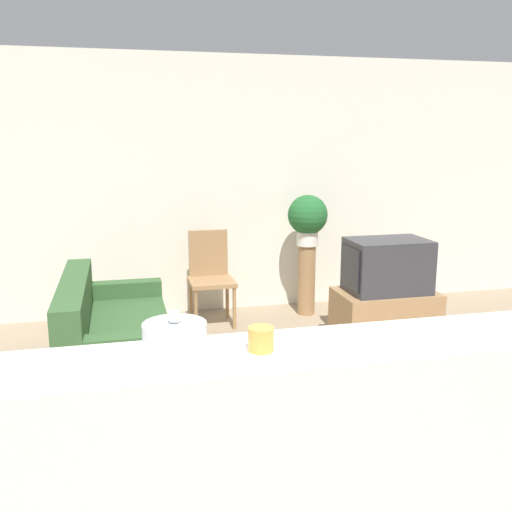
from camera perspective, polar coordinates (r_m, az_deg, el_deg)
ground_plane at (r=3.25m, az=0.58°, el=-23.29°), size 14.00×14.00×0.00m
wall_back at (r=6.07m, az=-7.35°, el=6.87°), size 9.00×0.06×2.70m
couch at (r=4.70m, az=-14.20°, el=-8.23°), size 0.81×1.62×0.79m
tv_stand at (r=5.43m, az=12.76°, el=-5.90°), size 0.90×0.57×0.48m
television at (r=5.30m, az=12.94°, el=-0.95°), size 0.72×0.49×0.48m
wooden_chair at (r=5.77m, az=-4.59°, el=-1.71°), size 0.44×0.44×0.94m
plant_stand at (r=6.09m, az=5.07°, el=-2.39°), size 0.18×0.18×0.75m
potted_plant at (r=5.96m, az=5.19°, el=3.90°), size 0.42×0.42×0.53m
foreground_counter at (r=2.51m, az=3.94°, el=-20.51°), size 2.36×0.44×1.06m
decorative_bowl at (r=2.16m, az=-8.11°, el=-8.35°), size 0.24×0.24×0.19m
candle_jar at (r=2.21m, az=0.50°, el=-8.30°), size 0.10×0.10×0.09m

